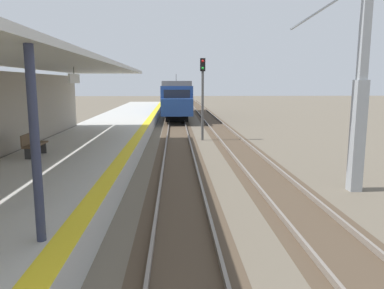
{
  "coord_description": "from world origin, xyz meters",
  "views": [
    {
      "loc": [
        1.71,
        -1.25,
        3.63
      ],
      "look_at": [
        2.14,
        8.07,
        2.1
      ],
      "focal_mm": 34.9,
      "sensor_mm": 36.0,
      "label": 1
    }
  ],
  "objects_px": {
    "rail_signal_post": "(203,90)",
    "catenary_pylon_far_side": "(352,84)",
    "platform_bench": "(33,144)",
    "approaching_train": "(176,97)"
  },
  "relations": [
    {
      "from": "rail_signal_post",
      "to": "platform_bench",
      "type": "height_order",
      "value": "rail_signal_post"
    },
    {
      "from": "approaching_train",
      "to": "rail_signal_post",
      "type": "relative_size",
      "value": 3.77
    },
    {
      "from": "rail_signal_post",
      "to": "platform_bench",
      "type": "xyz_separation_m",
      "value": [
        -7.15,
        -9.67,
        -1.82
      ]
    },
    {
      "from": "rail_signal_post",
      "to": "platform_bench",
      "type": "bearing_deg",
      "value": -126.46
    },
    {
      "from": "rail_signal_post",
      "to": "catenary_pylon_far_side",
      "type": "relative_size",
      "value": 0.69
    },
    {
      "from": "approaching_train",
      "to": "catenary_pylon_far_side",
      "type": "xyz_separation_m",
      "value": [
        5.62,
        -29.79,
        1.43
      ]
    },
    {
      "from": "approaching_train",
      "to": "platform_bench",
      "type": "height_order",
      "value": "approaching_train"
    },
    {
      "from": "catenary_pylon_far_side",
      "to": "rail_signal_post",
      "type": "bearing_deg",
      "value": 108.93
    },
    {
      "from": "catenary_pylon_far_side",
      "to": "platform_bench",
      "type": "xyz_separation_m",
      "value": [
        -11.18,
        2.1,
        -2.23
      ]
    },
    {
      "from": "catenary_pylon_far_side",
      "to": "platform_bench",
      "type": "distance_m",
      "value": 11.6
    }
  ]
}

